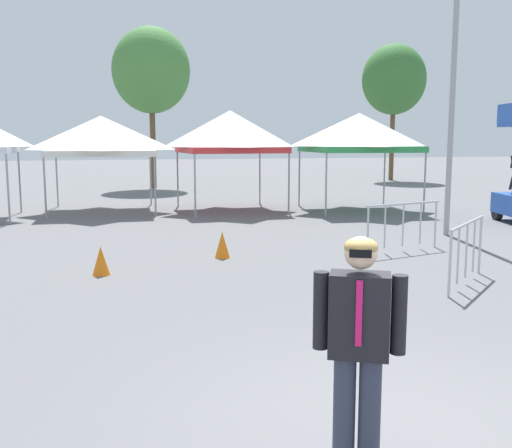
# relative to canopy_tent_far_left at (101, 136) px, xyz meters

# --- Properties ---
(ground_plane) EXTENTS (140.00, 140.00, 0.00)m
(ground_plane) POSITION_rel_canopy_tent_far_left_xyz_m (2.23, -16.66, -2.57)
(ground_plane) COLOR slate
(canopy_tent_far_left) EXTENTS (3.69, 3.69, 3.24)m
(canopy_tent_far_left) POSITION_rel_canopy_tent_far_left_xyz_m (0.00, 0.00, 0.00)
(canopy_tent_far_left) COLOR #9E9EA3
(canopy_tent_far_left) RESTS_ON ground
(canopy_tent_far_right) EXTENTS (3.44, 3.44, 3.44)m
(canopy_tent_far_right) POSITION_rel_canopy_tent_far_left_xyz_m (4.30, -0.82, 0.15)
(canopy_tent_far_right) COLOR #9E9EA3
(canopy_tent_far_right) RESTS_ON ground
(canopy_tent_behind_center) EXTENTS (3.78, 3.78, 3.34)m
(canopy_tent_behind_center) POSITION_rel_canopy_tent_far_left_xyz_m (8.58, -1.98, 0.11)
(canopy_tent_behind_center) COLOR #9E9EA3
(canopy_tent_behind_center) RESTS_ON ground
(person_foreground) EXTENTS (0.59, 0.40, 1.78)m
(person_foreground) POSITION_rel_canopy_tent_far_left_xyz_m (1.58, -17.15, -1.53)
(person_foreground) COLOR #33384C
(person_foreground) RESTS_ON ground
(light_pole_near_lift) EXTENTS (0.36, 0.36, 9.80)m
(light_pole_near_lift) POSITION_rel_canopy_tent_far_left_xyz_m (8.49, -7.58, 2.91)
(light_pole_near_lift) COLOR #9E9EA3
(light_pole_near_lift) RESTS_ON ground
(tree_behind_tents_center) EXTENTS (3.76, 3.76, 8.06)m
(tree_behind_tents_center) POSITION_rel_canopy_tent_far_left_xyz_m (17.06, 11.65, 3.40)
(tree_behind_tents_center) COLOR brown
(tree_behind_tents_center) RESTS_ON ground
(tree_behind_tents_right) EXTENTS (3.87, 3.87, 8.00)m
(tree_behind_tents_right) POSITION_rel_canopy_tent_far_left_xyz_m (2.60, 9.64, 3.29)
(tree_behind_tents_right) COLOR brown
(tree_behind_tents_right) RESTS_ON ground
(crowd_barrier_near_person) EXTENTS (2.04, 0.59, 1.08)m
(crowd_barrier_near_person) POSITION_rel_canopy_tent_far_left_xyz_m (6.28, -9.32, -1.81)
(crowd_barrier_near_person) COLOR #B7BABF
(crowd_barrier_near_person) RESTS_ON ground
(crowd_barrier_mid_lot) EXTENTS (1.60, 1.43, 1.08)m
(crowd_barrier_mid_lot) POSITION_rel_canopy_tent_far_left_xyz_m (5.81, -12.31, -1.81)
(crowd_barrier_mid_lot) COLOR #B7BABF
(crowd_barrier_mid_lot) RESTS_ON ground
(traffic_cone_lot_center) EXTENTS (0.32, 0.32, 0.55)m
(traffic_cone_lot_center) POSITION_rel_canopy_tent_far_left_xyz_m (2.29, -9.02, -2.29)
(traffic_cone_lot_center) COLOR orange
(traffic_cone_lot_center) RESTS_ON ground
(traffic_cone_near_barrier) EXTENTS (0.32, 0.32, 0.53)m
(traffic_cone_near_barrier) POSITION_rel_canopy_tent_far_left_xyz_m (-0.16, -9.98, -2.30)
(traffic_cone_near_barrier) COLOR orange
(traffic_cone_near_barrier) RESTS_ON ground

